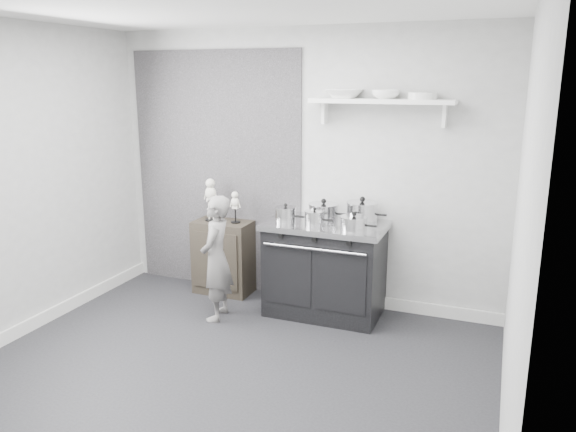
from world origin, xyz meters
name	(u,v)px	position (x,y,z in m)	size (l,w,h in m)	color
ground	(219,379)	(0.00, 0.00, 0.00)	(4.00, 4.00, 0.00)	black
room_shell	(211,161)	(-0.09, 0.15, 1.64)	(4.02, 3.62, 2.71)	#9E9E9B
wall_shelf	(381,102)	(0.80, 1.68, 2.01)	(1.30, 0.26, 0.24)	white
stove	(325,268)	(0.36, 1.48, 0.46)	(1.13, 0.70, 0.90)	black
side_cabinet	(224,257)	(-0.80, 1.61, 0.39)	(0.60, 0.35, 0.77)	black
child	(216,258)	(-0.54, 0.99, 0.59)	(0.43, 0.28, 1.19)	slate
pot_front_left	(286,214)	(0.01, 1.35, 0.98)	(0.28, 0.20, 0.18)	silver
pot_back_left	(324,212)	(0.31, 1.57, 0.98)	(0.37, 0.29, 0.21)	silver
pot_back_right	(362,212)	(0.68, 1.60, 1.00)	(0.38, 0.29, 0.25)	silver
pot_front_right	(354,223)	(0.68, 1.30, 0.97)	(0.33, 0.24, 0.17)	silver
pot_front_center	(315,218)	(0.30, 1.34, 0.97)	(0.27, 0.18, 0.17)	silver
skeleton_full	(211,196)	(-0.93, 1.61, 1.03)	(0.14, 0.09, 0.51)	beige
skeleton_torso	(235,205)	(-0.65, 1.61, 0.96)	(0.11, 0.07, 0.38)	beige
bowl_large	(344,94)	(0.46, 1.67, 2.08)	(0.34, 0.34, 0.08)	white
bowl_small	(386,94)	(0.84, 1.67, 2.08)	(0.25, 0.25, 0.08)	white
plate_stack	(423,96)	(1.16, 1.67, 2.07)	(0.25, 0.25, 0.06)	silver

